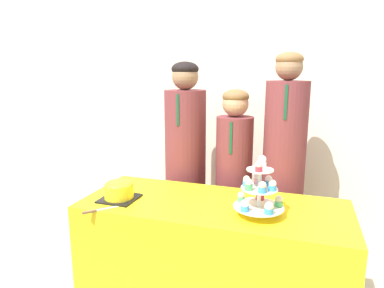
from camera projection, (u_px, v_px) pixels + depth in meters
wall_back at (247, 93)px, 2.85m from camera, size 9.00×0.06×2.70m
table at (212, 264)px, 2.07m from camera, size 1.54×0.62×0.78m
round_cake at (119, 190)px, 2.04m from camera, size 0.21×0.21×0.12m
cake_knife at (98, 210)px, 1.88m from camera, size 0.18×0.20×0.01m
cupcake_stand at (259, 190)px, 1.79m from camera, size 0.27×0.27×0.32m
student_0 at (186, 173)px, 2.63m from camera, size 0.31×0.31×1.60m
student_1 at (233, 188)px, 2.53m from camera, size 0.27×0.27×1.41m
student_2 at (283, 179)px, 2.40m from camera, size 0.29×0.29×1.66m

